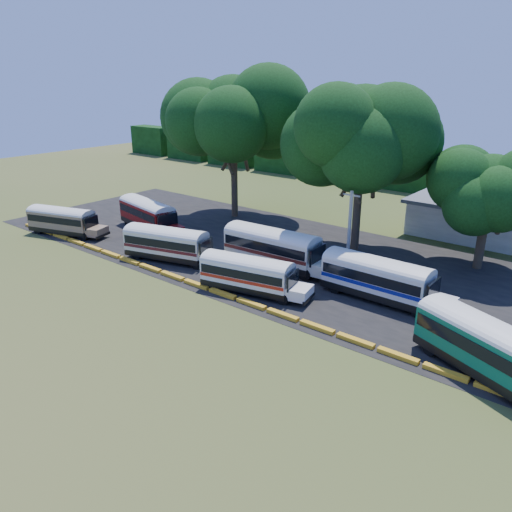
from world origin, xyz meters
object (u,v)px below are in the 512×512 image
Objects in this scene: tree_west at (233,115)px; bus_red at (148,213)px; bus_white_red at (249,272)px; bus_teal at (491,347)px; bus_beige at (63,219)px; bus_cream_west at (168,242)px.

bus_red is at bearing -109.53° from tree_west.
bus_white_red is 18.68m from bus_teal.
bus_beige reaches higher than bus_white_red.
bus_teal reaches higher than bus_cream_west.
bus_teal is (29.42, -1.47, 0.17)m from bus_cream_west.
bus_red is at bearing 33.04° from bus_beige.
bus_teal reaches higher than bus_red.
bus_red is 39.46m from bus_teal.
bus_red is 1.13× the size of bus_white_red.
bus_red reaches higher than bus_beige.
tree_west is at bearing 43.97° from bus_beige.
bus_beige is 0.88× the size of bus_teal.
bus_beige is 44.75m from bus_teal.
bus_red reaches higher than bus_white_red.
bus_red is 10.87m from bus_cream_west.
bus_teal is at bearing -14.05° from bus_white_red.
bus_red is 1.00× the size of bus_teal.
bus_white_red is at bearing -20.33° from bus_cream_west.
bus_white_red is 0.88× the size of bus_teal.
bus_teal is (18.67, -0.59, 0.29)m from bus_white_red.
bus_beige is 0.94× the size of bus_cream_west.
tree_west reaches higher than bus_beige.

